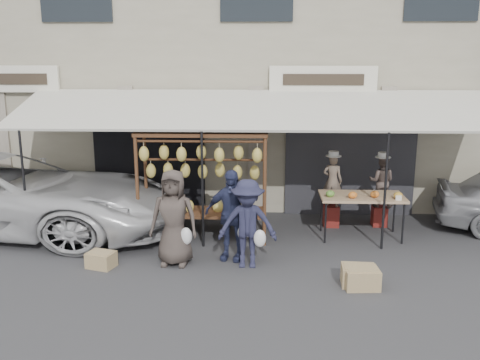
{
  "coord_description": "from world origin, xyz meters",
  "views": [
    {
      "loc": [
        0.11,
        -8.8,
        3.77
      ],
      "look_at": [
        -0.28,
        1.4,
        1.3
      ],
      "focal_mm": 40.0,
      "sensor_mm": 36.0,
      "label": 1
    }
  ],
  "objects_px": {
    "customer_mid": "(231,215)",
    "banana_rack": "(202,165)",
    "customer_right": "(247,224)",
    "crate_near_b": "(358,276)",
    "produce_table": "(362,197)",
    "vendor_left": "(332,181)",
    "vendor_right": "(381,181)",
    "customer_left": "(174,218)",
    "crate_near_a": "(361,278)",
    "crate_far": "(101,260)"
  },
  "relations": [
    {
      "from": "produce_table",
      "to": "customer_left",
      "type": "xyz_separation_m",
      "value": [
        -3.62,
        -1.54,
        0.01
      ]
    },
    {
      "from": "banana_rack",
      "to": "produce_table",
      "type": "height_order",
      "value": "banana_rack"
    },
    {
      "from": "customer_mid",
      "to": "crate_near_b",
      "type": "height_order",
      "value": "customer_mid"
    },
    {
      "from": "customer_left",
      "to": "customer_mid",
      "type": "distance_m",
      "value": 1.05
    },
    {
      "from": "vendor_right",
      "to": "customer_left",
      "type": "height_order",
      "value": "customer_left"
    },
    {
      "from": "vendor_left",
      "to": "customer_mid",
      "type": "bearing_deg",
      "value": 61.33
    },
    {
      "from": "customer_left",
      "to": "crate_far",
      "type": "bearing_deg",
      "value": -166.37
    },
    {
      "from": "vendor_right",
      "to": "customer_left",
      "type": "bearing_deg",
      "value": 46.28
    },
    {
      "from": "crate_near_a",
      "to": "crate_near_b",
      "type": "distance_m",
      "value": 0.1
    },
    {
      "from": "vendor_right",
      "to": "crate_far",
      "type": "relative_size",
      "value": 2.44
    },
    {
      "from": "vendor_right",
      "to": "customer_right",
      "type": "height_order",
      "value": "customer_right"
    },
    {
      "from": "vendor_left",
      "to": "vendor_right",
      "type": "distance_m",
      "value": 1.07
    },
    {
      "from": "banana_rack",
      "to": "customer_left",
      "type": "bearing_deg",
      "value": -105.41
    },
    {
      "from": "vendor_right",
      "to": "banana_rack",
      "type": "bearing_deg",
      "value": 31.44
    },
    {
      "from": "produce_table",
      "to": "crate_near_a",
      "type": "distance_m",
      "value": 2.56
    },
    {
      "from": "customer_right",
      "to": "produce_table",
      "type": "bearing_deg",
      "value": 36.13
    },
    {
      "from": "banana_rack",
      "to": "customer_mid",
      "type": "xyz_separation_m",
      "value": [
        0.63,
        -1.08,
        -0.71
      ]
    },
    {
      "from": "produce_table",
      "to": "customer_left",
      "type": "distance_m",
      "value": 3.93
    },
    {
      "from": "customer_left",
      "to": "vendor_right",
      "type": "bearing_deg",
      "value": 33.64
    },
    {
      "from": "customer_left",
      "to": "customer_right",
      "type": "relative_size",
      "value": 1.09
    },
    {
      "from": "customer_right",
      "to": "customer_left",
      "type": "bearing_deg",
      "value": 178.13
    },
    {
      "from": "customer_left",
      "to": "crate_near_a",
      "type": "xyz_separation_m",
      "value": [
        3.2,
        -0.89,
        -0.71
      ]
    },
    {
      "from": "produce_table",
      "to": "vendor_right",
      "type": "bearing_deg",
      "value": 55.5
    },
    {
      "from": "customer_mid",
      "to": "banana_rack",
      "type": "bearing_deg",
      "value": 134.21
    },
    {
      "from": "produce_table",
      "to": "vendor_left",
      "type": "bearing_deg",
      "value": 124.81
    },
    {
      "from": "vendor_right",
      "to": "crate_near_b",
      "type": "bearing_deg",
      "value": 89.17
    },
    {
      "from": "banana_rack",
      "to": "vendor_right",
      "type": "bearing_deg",
      "value": 14.49
    },
    {
      "from": "vendor_left",
      "to": "customer_mid",
      "type": "height_order",
      "value": "customer_mid"
    },
    {
      "from": "vendor_left",
      "to": "banana_rack",
      "type": "bearing_deg",
      "value": 36.23
    },
    {
      "from": "crate_near_b",
      "to": "produce_table",
      "type": "bearing_deg",
      "value": 79.04
    },
    {
      "from": "crate_near_b",
      "to": "crate_far",
      "type": "xyz_separation_m",
      "value": [
        -4.46,
        0.58,
        -0.02
      ]
    },
    {
      "from": "banana_rack",
      "to": "customer_right",
      "type": "xyz_separation_m",
      "value": [
        0.94,
        -1.43,
        -0.76
      ]
    },
    {
      "from": "vendor_left",
      "to": "vendor_right",
      "type": "relative_size",
      "value": 1.01
    },
    {
      "from": "customer_left",
      "to": "customer_mid",
      "type": "height_order",
      "value": "customer_left"
    },
    {
      "from": "produce_table",
      "to": "vendor_left",
      "type": "distance_m",
      "value": 0.92
    },
    {
      "from": "produce_table",
      "to": "crate_far",
      "type": "bearing_deg",
      "value": -160.4
    },
    {
      "from": "banana_rack",
      "to": "customer_right",
      "type": "height_order",
      "value": "banana_rack"
    },
    {
      "from": "produce_table",
      "to": "customer_mid",
      "type": "bearing_deg",
      "value": -154.29
    },
    {
      "from": "customer_left",
      "to": "vendor_left",
      "type": "bearing_deg",
      "value": 40.57
    },
    {
      "from": "customer_right",
      "to": "crate_near_b",
      "type": "bearing_deg",
      "value": -20.13
    },
    {
      "from": "crate_near_a",
      "to": "vendor_left",
      "type": "bearing_deg",
      "value": 91.75
    },
    {
      "from": "crate_near_b",
      "to": "crate_near_a",
      "type": "bearing_deg",
      "value": -71.13
    },
    {
      "from": "vendor_right",
      "to": "produce_table",
      "type": "bearing_deg",
      "value": 72.46
    },
    {
      "from": "vendor_left",
      "to": "crate_near_a",
      "type": "bearing_deg",
      "value": 109.46
    },
    {
      "from": "produce_table",
      "to": "crate_near_b",
      "type": "height_order",
      "value": "produce_table"
    },
    {
      "from": "produce_table",
      "to": "customer_mid",
      "type": "relative_size",
      "value": 1.0
    },
    {
      "from": "customer_right",
      "to": "crate_far",
      "type": "distance_m",
      "value": 2.7
    },
    {
      "from": "customer_mid",
      "to": "customer_right",
      "type": "relative_size",
      "value": 1.06
    },
    {
      "from": "crate_far",
      "to": "customer_mid",
      "type": "bearing_deg",
      "value": 12.08
    },
    {
      "from": "customer_left",
      "to": "crate_near_b",
      "type": "xyz_separation_m",
      "value": [
        3.17,
        -0.79,
        -0.71
      ]
    }
  ]
}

